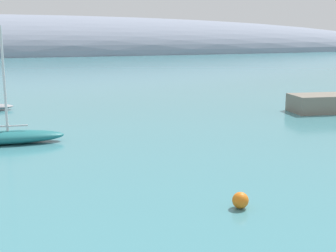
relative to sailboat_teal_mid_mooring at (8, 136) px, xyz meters
name	(u,v)px	position (x,y,z in m)	size (l,w,h in m)	color
sailboat_teal_mid_mooring	(8,136)	(0.00, 0.00, 0.00)	(7.99, 2.72, 8.34)	#1E6B70
mooring_buoy_orange	(240,200)	(10.32, -16.38, -0.15)	(0.76, 0.76, 0.76)	orange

